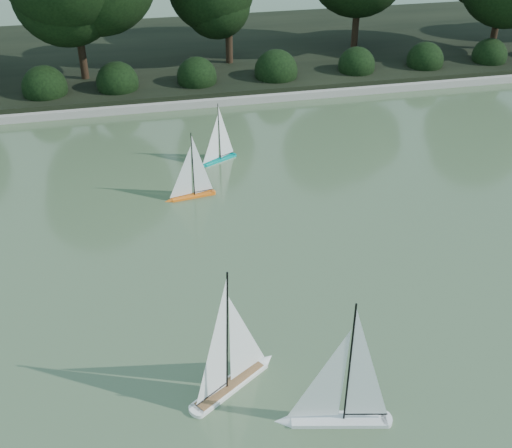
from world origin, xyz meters
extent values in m
plane|color=#3F5030|center=(0.00, 0.00, 0.00)|extent=(80.00, 80.00, 0.00)
cube|color=gray|center=(0.00, 9.00, 0.09)|extent=(40.00, 0.35, 0.18)
cube|color=black|center=(0.00, 13.00, 0.15)|extent=(40.00, 8.00, 0.30)
cylinder|color=black|center=(-3.00, 10.90, 0.83)|extent=(0.20, 0.20, 1.66)
cylinder|color=black|center=(1.00, 11.40, 0.63)|extent=(0.20, 0.20, 1.26)
cylinder|color=black|center=(5.00, 12.10, 0.86)|extent=(0.20, 0.20, 1.73)
cylinder|color=black|center=(9.00, 11.00, 0.74)|extent=(0.20, 0.20, 1.48)
sphere|color=black|center=(-4.00, 9.90, 0.45)|extent=(1.10, 1.10, 1.10)
sphere|color=black|center=(-2.00, 9.90, 0.45)|extent=(1.10, 1.10, 1.10)
sphere|color=black|center=(0.00, 9.90, 0.45)|extent=(1.10, 1.10, 1.10)
sphere|color=black|center=(2.00, 9.90, 0.45)|extent=(1.10, 1.10, 1.10)
sphere|color=black|center=(4.00, 9.90, 0.45)|extent=(1.10, 1.10, 1.10)
sphere|color=black|center=(6.00, 9.90, 0.45)|extent=(1.10, 1.10, 1.10)
sphere|color=black|center=(8.00, 9.90, 0.45)|extent=(1.10, 1.10, 1.10)
cube|color=silver|center=(-0.11, -1.42, 0.06)|extent=(1.14, 0.46, 0.11)
cone|color=silver|center=(-0.75, -1.28, 0.06)|extent=(0.27, 0.27, 0.22)
cylinder|color=silver|center=(0.44, -1.54, 0.06)|extent=(0.16, 0.16, 0.11)
cylinder|color=black|center=(-0.06, -1.43, 0.98)|extent=(0.03, 0.03, 1.74)
cylinder|color=black|center=(0.18, -1.49, 0.18)|extent=(0.51, 0.13, 0.02)
cube|color=white|center=(-1.26, -0.61, 0.06)|extent=(1.07, 0.83, 0.11)
cone|color=white|center=(-0.71, -0.23, 0.06)|extent=(0.32, 0.32, 0.23)
cylinder|color=white|center=(-1.73, -0.93, 0.06)|extent=(0.19, 0.19, 0.11)
cube|color=olive|center=(-1.26, -0.61, 0.12)|extent=(0.97, 0.73, 0.01)
cylinder|color=black|center=(-1.30, -0.64, 1.00)|extent=(0.03, 0.03, 1.77)
cylinder|color=black|center=(-1.51, -0.78, 0.18)|extent=(0.45, 0.31, 0.02)
cube|color=orange|center=(-1.04, 4.35, 0.04)|extent=(0.83, 0.28, 0.08)
cone|color=orange|center=(-1.51, 4.28, 0.04)|extent=(0.18, 0.18, 0.16)
cylinder|color=orange|center=(-0.64, 4.41, 0.04)|extent=(0.11, 0.11, 0.08)
cylinder|color=black|center=(-1.00, 4.36, 0.71)|extent=(0.02, 0.02, 1.26)
cylinder|color=black|center=(-0.83, 4.38, 0.13)|extent=(0.37, 0.07, 0.01)
cube|color=#009487|center=(-0.28, 5.79, 0.04)|extent=(0.76, 0.50, 0.08)
cone|color=#009487|center=(-0.68, 5.57, 0.04)|extent=(0.21, 0.21, 0.16)
cylinder|color=#009487|center=(0.06, 5.97, 0.04)|extent=(0.13, 0.13, 0.08)
cylinder|color=black|center=(-0.25, 5.80, 0.68)|extent=(0.02, 0.02, 1.21)
cylinder|color=black|center=(-0.10, 5.88, 0.12)|extent=(0.32, 0.18, 0.01)
camera|label=1|loc=(-2.20, -6.29, 5.93)|focal=45.00mm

